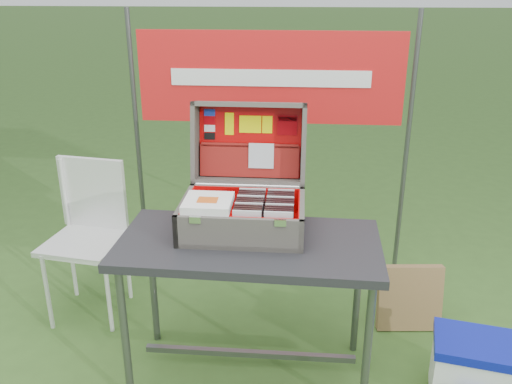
# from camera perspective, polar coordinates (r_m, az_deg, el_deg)

# --- Properties ---
(ground) EXTENTS (80.00, 80.00, 0.00)m
(ground) POSITION_cam_1_polar(r_m,az_deg,el_deg) (2.86, -0.20, -18.75)
(ground) COLOR #3F6927
(ground) RESTS_ON ground
(table) EXTENTS (1.21, 0.63, 0.74)m
(table) POSITION_cam_1_polar(r_m,az_deg,el_deg) (2.65, -0.72, -12.34)
(table) COLOR #29292C
(table) RESTS_ON ground
(table_top) EXTENTS (1.21, 0.63, 0.04)m
(table_top) POSITION_cam_1_polar(r_m,az_deg,el_deg) (2.48, -0.76, -5.56)
(table_top) COLOR #29292C
(table_top) RESTS_ON ground
(table_leg_fl) EXTENTS (0.04, 0.04, 0.70)m
(table_leg_fl) POSITION_cam_1_polar(r_m,az_deg,el_deg) (2.58, -13.60, -14.74)
(table_leg_fl) COLOR #59595B
(table_leg_fl) RESTS_ON ground
(table_leg_fr) EXTENTS (0.04, 0.04, 0.70)m
(table_leg_fr) POSITION_cam_1_polar(r_m,az_deg,el_deg) (2.48, 11.62, -16.12)
(table_leg_fr) COLOR #59595B
(table_leg_fr) RESTS_ON ground
(table_leg_bl) EXTENTS (0.04, 0.04, 0.70)m
(table_leg_bl) POSITION_cam_1_polar(r_m,az_deg,el_deg) (2.95, -10.79, -9.41)
(table_leg_bl) COLOR #59595B
(table_leg_bl) RESTS_ON ground
(table_leg_br) EXTENTS (0.04, 0.04, 0.70)m
(table_leg_br) POSITION_cam_1_polar(r_m,az_deg,el_deg) (2.87, 10.63, -10.35)
(table_leg_br) COLOR #59595B
(table_leg_br) RESTS_ON ground
(table_brace) EXTENTS (1.04, 0.03, 0.03)m
(table_brace) POSITION_cam_1_polar(r_m,az_deg,el_deg) (2.80, -0.69, -16.63)
(table_brace) COLOR #59595B
(table_brace) RESTS_ON ground
(suitcase) EXTENTS (0.57, 0.57, 0.54)m
(suitcase) POSITION_cam_1_polar(r_m,az_deg,el_deg) (2.51, -1.29, 2.02)
(suitcase) COLOR #5B5752
(suitcase) RESTS_ON table
(suitcase_base_bottom) EXTENTS (0.57, 0.41, 0.02)m
(suitcase_base_bottom) POSITION_cam_1_polar(r_m,az_deg,el_deg) (2.55, -1.39, -3.90)
(suitcase_base_bottom) COLOR #5B5752
(suitcase_base_bottom) RESTS_ON table_top
(suitcase_base_wall_front) EXTENTS (0.57, 0.02, 0.15)m
(suitcase_base_wall_front) POSITION_cam_1_polar(r_m,az_deg,el_deg) (2.35, -1.91, -4.47)
(suitcase_base_wall_front) COLOR #5B5752
(suitcase_base_wall_front) RESTS_ON table_top
(suitcase_base_wall_back) EXTENTS (0.57, 0.02, 0.15)m
(suitcase_base_wall_back) POSITION_cam_1_polar(r_m,az_deg,el_deg) (2.70, -0.96, -0.91)
(suitcase_base_wall_back) COLOR #5B5752
(suitcase_base_wall_back) RESTS_ON table_top
(suitcase_base_wall_left) EXTENTS (0.02, 0.41, 0.15)m
(suitcase_base_wall_left) POSITION_cam_1_polar(r_m,az_deg,el_deg) (2.57, -7.49, -2.33)
(suitcase_base_wall_left) COLOR #5B5752
(suitcase_base_wall_left) RESTS_ON table_top
(suitcase_base_wall_right) EXTENTS (0.02, 0.41, 0.15)m
(suitcase_base_wall_right) POSITION_cam_1_polar(r_m,az_deg,el_deg) (2.51, 4.83, -2.78)
(suitcase_base_wall_right) COLOR #5B5752
(suitcase_base_wall_right) RESTS_ON table_top
(suitcase_liner_floor) EXTENTS (0.53, 0.36, 0.01)m
(suitcase_liner_floor) POSITION_cam_1_polar(r_m,az_deg,el_deg) (2.55, -1.39, -3.62)
(suitcase_liner_floor) COLOR #C6000D
(suitcase_liner_floor) RESTS_ON suitcase_base_bottom
(suitcase_latch_left) EXTENTS (0.05, 0.01, 0.03)m
(suitcase_latch_left) POSITION_cam_1_polar(r_m,az_deg,el_deg) (2.34, -6.43, -2.93)
(suitcase_latch_left) COLOR silver
(suitcase_latch_left) RESTS_ON suitcase_base_wall_front
(suitcase_latch_right) EXTENTS (0.05, 0.01, 0.03)m
(suitcase_latch_right) POSITION_cam_1_polar(r_m,az_deg,el_deg) (2.30, 2.58, -3.27)
(suitcase_latch_right) COLOR silver
(suitcase_latch_right) RESTS_ON suitcase_base_wall_front
(suitcase_hinge) EXTENTS (0.51, 0.02, 0.02)m
(suitcase_hinge) POSITION_cam_1_polar(r_m,az_deg,el_deg) (2.68, -0.94, 0.68)
(suitcase_hinge) COLOR silver
(suitcase_hinge) RESTS_ON suitcase_base_wall_back
(suitcase_lid_back) EXTENTS (0.57, 0.10, 0.40)m
(suitcase_lid_back) POSITION_cam_1_polar(r_m,az_deg,el_deg) (2.80, -0.60, 5.30)
(suitcase_lid_back) COLOR #5B5752
(suitcase_lid_back) RESTS_ON suitcase_base_wall_back
(suitcase_lid_rim_far) EXTENTS (0.57, 0.15, 0.05)m
(suitcase_lid_rim_far) POSITION_cam_1_polar(r_m,az_deg,el_deg) (2.72, -0.67, 9.21)
(suitcase_lid_rim_far) COLOR #5B5752
(suitcase_lid_rim_far) RESTS_ON suitcase_lid_back
(suitcase_lid_rim_near) EXTENTS (0.57, 0.15, 0.05)m
(suitcase_lid_rim_near) POSITION_cam_1_polar(r_m,az_deg,el_deg) (2.76, -0.78, 1.19)
(suitcase_lid_rim_near) COLOR #5B5752
(suitcase_lid_rim_near) RESTS_ON suitcase_lid_back
(suitcase_lid_rim_left) EXTENTS (0.02, 0.23, 0.43)m
(suitcase_lid_rim_left) POSITION_cam_1_polar(r_m,az_deg,el_deg) (2.77, -6.40, 5.28)
(suitcase_lid_rim_left) COLOR #5B5752
(suitcase_lid_rim_left) RESTS_ON suitcase_lid_back
(suitcase_lid_rim_right) EXTENTS (0.02, 0.23, 0.43)m
(suitcase_lid_rim_right) POSITION_cam_1_polar(r_m,az_deg,el_deg) (2.72, 5.05, 5.01)
(suitcase_lid_rim_right) COLOR #5B5752
(suitcase_lid_rim_right) RESTS_ON suitcase_lid_back
(suitcase_lid_liner) EXTENTS (0.52, 0.07, 0.35)m
(suitcase_lid_liner) POSITION_cam_1_polar(r_m,az_deg,el_deg) (2.78, -0.62, 5.27)
(suitcase_lid_liner) COLOR #C6000D
(suitcase_lid_liner) RESTS_ON suitcase_lid_back
(suitcase_liner_wall_front) EXTENTS (0.53, 0.01, 0.13)m
(suitcase_liner_wall_front) POSITION_cam_1_polar(r_m,az_deg,el_deg) (2.36, -1.87, -4.07)
(suitcase_liner_wall_front) COLOR #C6000D
(suitcase_liner_wall_front) RESTS_ON suitcase_base_bottom
(suitcase_liner_wall_back) EXTENTS (0.53, 0.01, 0.13)m
(suitcase_liner_wall_back) POSITION_cam_1_polar(r_m,az_deg,el_deg) (2.68, -0.99, -0.81)
(suitcase_liner_wall_back) COLOR #C6000D
(suitcase_liner_wall_back) RESTS_ON suitcase_base_bottom
(suitcase_liner_wall_left) EXTENTS (0.01, 0.36, 0.13)m
(suitcase_liner_wall_left) POSITION_cam_1_polar(r_m,az_deg,el_deg) (2.56, -7.19, -2.12)
(suitcase_liner_wall_left) COLOR #C6000D
(suitcase_liner_wall_left) RESTS_ON suitcase_base_bottom
(suitcase_liner_wall_right) EXTENTS (0.01, 0.36, 0.13)m
(suitcase_liner_wall_right) POSITION_cam_1_polar(r_m,az_deg,el_deg) (2.51, 4.51, -2.53)
(suitcase_liner_wall_right) COLOR #C6000D
(suitcase_liner_wall_right) RESTS_ON suitcase_base_bottom
(suitcase_lid_pocket) EXTENTS (0.51, 0.06, 0.17)m
(suitcase_lid_pocket) POSITION_cam_1_polar(r_m,az_deg,el_deg) (2.77, -0.69, 3.29)
(suitcase_lid_pocket) COLOR maroon
(suitcase_lid_pocket) RESTS_ON suitcase_lid_liner
(suitcase_pocket_edge) EXTENTS (0.50, 0.02, 0.02)m
(suitcase_pocket_edge) POSITION_cam_1_polar(r_m,az_deg,el_deg) (2.76, -0.68, 4.95)
(suitcase_pocket_edge) COLOR maroon
(suitcase_pocket_edge) RESTS_ON suitcase_lid_pocket
(suitcase_pocket_cd) EXTENTS (0.13, 0.03, 0.13)m
(suitcase_pocket_cd) POSITION_cam_1_polar(r_m,az_deg,el_deg) (2.75, 0.55, 3.84)
(suitcase_pocket_cd) COLOR silver
(suitcase_pocket_cd) RESTS_ON suitcase_lid_pocket
(lid_sticker_cc_a) EXTENTS (0.06, 0.01, 0.03)m
(lid_sticker_cc_a) POSITION_cam_1_polar(r_m,az_deg,el_deg) (2.79, -4.91, 8.33)
(lid_sticker_cc_a) COLOR #1933B2
(lid_sticker_cc_a) RESTS_ON suitcase_lid_liner
(lid_sticker_cc_b) EXTENTS (0.06, 0.01, 0.03)m
(lid_sticker_cc_b) POSITION_cam_1_polar(r_m,az_deg,el_deg) (2.79, -4.91, 7.51)
(lid_sticker_cc_b) COLOR #A50007
(lid_sticker_cc_b) RESTS_ON suitcase_lid_liner
(lid_sticker_cc_c) EXTENTS (0.06, 0.01, 0.03)m
(lid_sticker_cc_c) POSITION_cam_1_polar(r_m,az_deg,el_deg) (2.80, -4.91, 6.70)
(lid_sticker_cc_c) COLOR white
(lid_sticker_cc_c) RESTS_ON suitcase_lid_liner
(lid_sticker_cc_d) EXTENTS (0.06, 0.01, 0.03)m
(lid_sticker_cc_d) POSITION_cam_1_polar(r_m,az_deg,el_deg) (2.80, -4.91, 5.88)
(lid_sticker_cc_d) COLOR black
(lid_sticker_cc_d) RESTS_ON suitcase_lid_liner
(lid_card_neon_tall) EXTENTS (0.05, 0.02, 0.11)m
(lid_card_neon_tall) POSITION_cam_1_polar(r_m,az_deg,el_deg) (2.78, -2.82, 7.18)
(lid_card_neon_tall) COLOR #E7E401
(lid_card_neon_tall) RESTS_ON suitcase_lid_liner
(lid_card_neon_main) EXTENTS (0.11, 0.02, 0.09)m
(lid_card_neon_main) POSITION_cam_1_polar(r_m,az_deg,el_deg) (2.77, -0.61, 7.14)
(lid_card_neon_main) COLOR #E7E401
(lid_card_neon_main) RESTS_ON suitcase_lid_liner
(lid_card_neon_small) EXTENTS (0.05, 0.02, 0.09)m
(lid_card_neon_small) POSITION_cam_1_polar(r_m,az_deg,el_deg) (2.76, 1.19, 7.10)
(lid_card_neon_small) COLOR #E7E401
(lid_card_neon_small) RESTS_ON suitcase_lid_liner
(lid_sticker_band) EXTENTS (0.10, 0.02, 0.10)m
(lid_sticker_band) POSITION_cam_1_polar(r_m,az_deg,el_deg) (2.76, 3.32, 7.05)
(lid_sticker_band) COLOR #A50007
(lid_sticker_band) RESTS_ON suitcase_lid_liner
(lid_sticker_band_bar) EXTENTS (0.09, 0.01, 0.02)m
(lid_sticker_band_bar) POSITION_cam_1_polar(r_m,az_deg,el_deg) (2.76, 3.34, 7.67)
(lid_sticker_band_bar) COLOR black
(lid_sticker_band_bar) RESTS_ON suitcase_lid_liner
(cd_left_0) EXTENTS (0.13, 0.01, 0.14)m
(cd_left_0) POSITION_cam_1_polar(r_m,az_deg,el_deg) (2.37, -0.96, -3.59)
(cd_left_0) COLOR silver
(cd_left_0) RESTS_ON suitcase_liner_floor
(cd_left_1) EXTENTS (0.13, 0.01, 0.14)m
(cd_left_1) POSITION_cam_1_polar(r_m,az_deg,el_deg) (2.39, -0.90, -3.37)
(cd_left_1) COLOR black
(cd_left_1) RESTS_ON suitcase_liner_floor
(cd_left_2) EXTENTS (0.13, 0.01, 0.14)m
(cd_left_2) POSITION_cam_1_polar(r_m,az_deg,el_deg) (2.41, -0.85, -3.14)
(cd_left_2) COLOR black
(cd_left_2) RESTS_ON suitcase_liner_floor
(cd_left_3) EXTENTS (0.13, 0.01, 0.14)m
(cd_left_3) POSITION_cam_1_polar(r_m,az_deg,el_deg) (2.43, -0.80, -2.92)
(cd_left_3) COLOR black
(cd_left_3) RESTS_ON suitcase_liner_floor
(cd_left_4) EXTENTS (0.13, 0.01, 0.14)m
(cd_left_4) POSITION_cam_1_polar(r_m,az_deg,el_deg) (2.45, -0.75, -2.71)
(cd_left_4) COLOR silver
(cd_left_4) RESTS_ON suitcase_liner_floor
(cd_left_5) EXTENTS (0.13, 0.01, 0.14)m
(cd_left_5) POSITION_cam_1_polar(r_m,az_deg,el_deg) (2.47, -0.69, -2.50)
(cd_left_5) COLOR black
(cd_left_5) RESTS_ON suitcase_liner_floor
(cd_left_6) EXTENTS (0.13, 0.01, 0.14)m
(cd_left_6) POSITION_cam_1_polar(r_m,az_deg,el_deg) (2.49, -0.64, -2.29)
(cd_left_6) COLOR black
(cd_left_6) RESTS_ON suitcase_liner_floor
(cd_left_7) EXTENTS (0.13, 0.01, 0.14)m
(cd_left_7) POSITION_cam_1_polar(r_m,az_deg,el_deg) (2.51, -0.60, -2.09)
(cd_left_7) COLOR black
(cd_left_7) RESTS_ON suitcase_liner_floor
(cd_left_8) EXTENTS (0.13, 0.01, 0.14)m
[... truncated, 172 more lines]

